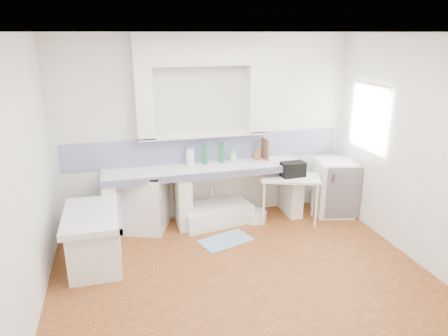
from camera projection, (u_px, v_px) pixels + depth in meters
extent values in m
plane|color=brown|center=(246.00, 282.00, 4.84)|extent=(4.50, 4.50, 0.00)
plane|color=white|center=(251.00, 32.00, 3.96)|extent=(4.50, 4.50, 0.00)
plane|color=white|center=(207.00, 129.00, 6.24)|extent=(4.50, 0.00, 4.50)
plane|color=white|center=(347.00, 268.00, 2.57)|extent=(4.50, 0.00, 4.50)
plane|color=white|center=(20.00, 189.00, 3.85)|extent=(0.00, 4.50, 4.50)
plane|color=white|center=(425.00, 154.00, 4.95)|extent=(0.00, 4.50, 4.50)
cube|color=white|center=(201.00, 49.00, 5.73)|extent=(1.90, 0.25, 0.45)
cube|color=#341C10|center=(380.00, 118.00, 6.03)|extent=(0.35, 0.86, 1.06)
cube|color=white|center=(374.00, 93.00, 5.88)|extent=(0.01, 0.84, 0.24)
cube|color=white|center=(205.00, 170.00, 6.11)|extent=(3.00, 0.60, 0.08)
cube|color=navy|center=(210.00, 176.00, 5.85)|extent=(3.00, 0.04, 0.10)
cube|color=white|center=(111.00, 207.00, 5.91)|extent=(0.20, 0.55, 0.82)
cube|color=white|center=(183.00, 200.00, 6.16)|extent=(0.20, 0.55, 0.82)
cube|color=white|center=(291.00, 189.00, 6.59)|extent=(0.20, 0.55, 0.82)
cube|color=white|center=(92.00, 216.00, 5.05)|extent=(0.70, 1.10, 0.08)
cube|color=white|center=(95.00, 241.00, 5.16)|extent=(0.60, 1.00, 0.62)
cube|color=navy|center=(120.00, 213.00, 5.13)|extent=(0.04, 1.10, 0.10)
cube|color=navy|center=(208.00, 149.00, 6.32)|extent=(4.27, 0.03, 0.40)
cube|color=white|center=(145.00, 202.00, 6.04)|extent=(0.76, 0.75, 0.85)
cube|color=white|center=(215.00, 214.00, 6.35)|extent=(1.15, 0.75, 0.26)
cube|color=white|center=(289.00, 199.00, 6.32)|extent=(0.99, 0.76, 0.04)
cube|color=white|center=(334.00, 187.00, 6.58)|extent=(0.68, 0.68, 0.89)
cylinder|color=#BA2604|center=(204.00, 216.00, 6.26)|extent=(0.35, 0.35, 0.28)
cylinder|color=#DC7100|center=(218.00, 217.00, 6.22)|extent=(0.31, 0.31, 0.28)
cylinder|color=blue|center=(239.00, 212.00, 6.40)|extent=(0.35, 0.35, 0.28)
cylinder|color=white|center=(255.00, 216.00, 6.42)|extent=(0.40, 0.40, 0.15)
cylinder|color=silver|center=(207.00, 210.00, 6.48)|extent=(0.10, 0.10, 0.28)
cylinder|color=silver|center=(229.00, 206.00, 6.56)|extent=(0.10, 0.10, 0.33)
cube|color=black|center=(293.00, 169.00, 6.18)|extent=(0.37, 0.22, 0.22)
cylinder|color=#1C703E|center=(205.00, 154.00, 6.19)|extent=(0.08, 0.08, 0.31)
cylinder|color=#1C703E|center=(222.00, 153.00, 6.25)|extent=(0.09, 0.09, 0.31)
cube|color=brown|center=(257.00, 154.00, 6.41)|extent=(0.10, 0.09, 0.18)
cube|color=brown|center=(265.00, 149.00, 6.42)|extent=(0.04, 0.24, 0.33)
cylinder|color=white|center=(190.00, 157.00, 6.14)|extent=(0.16, 0.16, 0.25)
imported|color=white|center=(233.00, 156.00, 6.30)|extent=(0.09, 0.09, 0.20)
cube|color=#2F6191|center=(226.00, 240.00, 5.80)|extent=(0.81, 0.62, 0.01)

